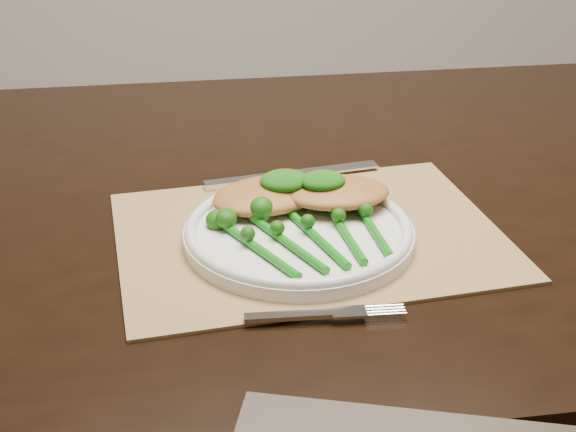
{
  "coord_description": "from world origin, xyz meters",
  "views": [
    {
      "loc": [
        -0.07,
        -0.77,
        1.18
      ],
      "look_at": [
        0.04,
        -0.0,
        0.78
      ],
      "focal_mm": 50.0,
      "sensor_mm": 36.0,
      "label": 1
    }
  ],
  "objects": [
    {
      "name": "dinner_plate",
      "position": [
        0.05,
        -0.01,
        0.77
      ],
      "size": [
        0.25,
        0.25,
        0.02
      ],
      "color": "silver",
      "rests_on": "placemat"
    },
    {
      "name": "broccolini_bundle",
      "position": [
        0.07,
        -0.04,
        0.77
      ],
      "size": [
        0.19,
        0.2,
        0.04
      ],
      "rotation": [
        0.0,
        0.0,
        0.26
      ],
      "color": "#0E6A0F",
      "rests_on": "dinner_plate"
    },
    {
      "name": "pesto_dollop_left",
      "position": [
        0.05,
        0.05,
        0.8
      ],
      "size": [
        0.06,
        0.05,
        0.02
      ],
      "primitive_type": "ellipsoid",
      "color": "#0E460A",
      "rests_on": "chicken_fillet_left"
    },
    {
      "name": "pesto_dollop_right",
      "position": [
        0.09,
        0.04,
        0.8
      ],
      "size": [
        0.05,
        0.04,
        0.02
      ],
      "primitive_type": "ellipsoid",
      "color": "#0E460A",
      "rests_on": "chicken_fillet_right"
    },
    {
      "name": "knife",
      "position": [
        0.05,
        0.15,
        0.76
      ],
      "size": [
        0.23,
        0.05,
        0.01
      ],
      "rotation": [
        0.0,
        0.0,
        0.15
      ],
      "color": "silver",
      "rests_on": "placemat"
    },
    {
      "name": "placemat",
      "position": [
        0.07,
        0.0,
        0.75
      ],
      "size": [
        0.44,
        0.34,
        0.0
      ],
      "primitive_type": "cube",
      "rotation": [
        0.0,
        0.0,
        0.09
      ],
      "color": "#98794D",
      "rests_on": "dining_table"
    },
    {
      "name": "dining_table",
      "position": [
        0.14,
        0.14,
        0.38
      ],
      "size": [
        1.6,
        0.9,
        0.75
      ],
      "rotation": [
        0.0,
        0.0,
        0.0
      ],
      "color": "black",
      "rests_on": "ground"
    },
    {
      "name": "chicken_fillet_right",
      "position": [
        0.1,
        0.03,
        0.79
      ],
      "size": [
        0.12,
        0.09,
        0.02
      ],
      "primitive_type": "ellipsoid",
      "rotation": [
        0.0,
        0.0,
        -0.03
      ],
      "color": "#AB6D31",
      "rests_on": "dinner_plate"
    },
    {
      "name": "chicken_fillet_left",
      "position": [
        0.03,
        0.05,
        0.78
      ],
      "size": [
        0.15,
        0.13,
        0.03
      ],
      "primitive_type": "ellipsoid",
      "rotation": [
        0.0,
        0.0,
        0.32
      ],
      "color": "#AB6D31",
      "rests_on": "dinner_plate"
    },
    {
      "name": "fork",
      "position": [
        0.06,
        -0.16,
        0.76
      ],
      "size": [
        0.15,
        0.02,
        0.0
      ],
      "rotation": [
        0.0,
        0.0,
        -0.05
      ],
      "color": "silver",
      "rests_on": "placemat"
    }
  ]
}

